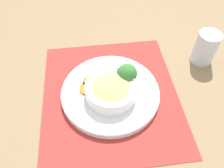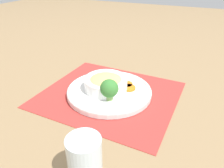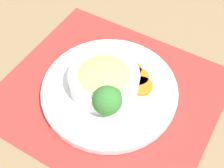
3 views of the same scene
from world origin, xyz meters
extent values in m
plane|color=#8C704C|center=(0.00, 0.00, 0.00)|extent=(4.00, 4.00, 0.00)
cube|color=#B2332D|center=(0.00, 0.00, 0.00)|extent=(0.42, 0.47, 0.00)
cylinder|color=white|center=(0.00, 0.00, 0.01)|extent=(0.30, 0.30, 0.02)
torus|color=white|center=(0.00, 0.00, 0.02)|extent=(0.30, 0.30, 0.01)
cylinder|color=white|center=(0.00, -0.01, 0.04)|extent=(0.15, 0.15, 0.04)
torus|color=white|center=(0.00, -0.01, 0.06)|extent=(0.15, 0.15, 0.01)
ellipsoid|color=#EAC66B|center=(0.00, -0.01, 0.05)|extent=(0.12, 0.12, 0.04)
cylinder|color=#84AD5B|center=(0.05, 0.03, 0.03)|extent=(0.03, 0.03, 0.02)
sphere|color=#387A33|center=(0.05, 0.03, 0.06)|extent=(0.06, 0.06, 0.06)
sphere|color=#387A33|center=(0.04, 0.03, 0.07)|extent=(0.03, 0.03, 0.03)
sphere|color=#387A33|center=(0.07, 0.02, 0.06)|extent=(0.02, 0.02, 0.02)
cylinder|color=orange|center=(-0.04, 0.06, 0.02)|extent=(0.05, 0.05, 0.01)
cylinder|color=orange|center=(-0.05, 0.04, 0.02)|extent=(0.05, 0.05, 0.01)
cylinder|color=orange|center=(-0.07, 0.02, 0.02)|extent=(0.05, 0.05, 0.01)
cylinder|color=silver|center=(0.33, 0.10, 0.06)|extent=(0.07, 0.07, 0.11)
cylinder|color=silver|center=(0.33, 0.10, 0.04)|extent=(0.06, 0.06, 0.07)
camera|label=1|loc=(-0.06, -0.39, 0.55)|focal=35.00mm
camera|label=2|loc=(0.60, 0.28, 0.41)|focal=35.00mm
camera|label=3|loc=(0.35, 0.20, 0.56)|focal=50.00mm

